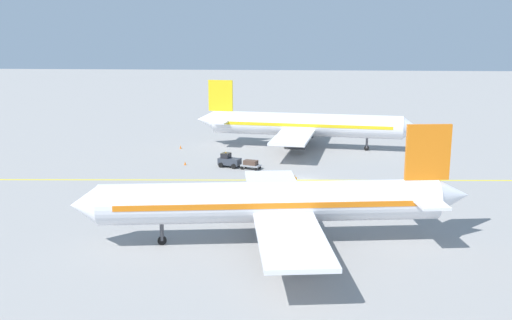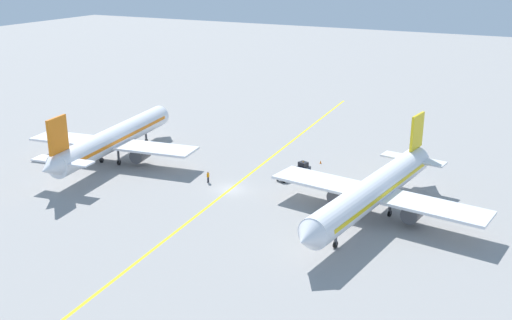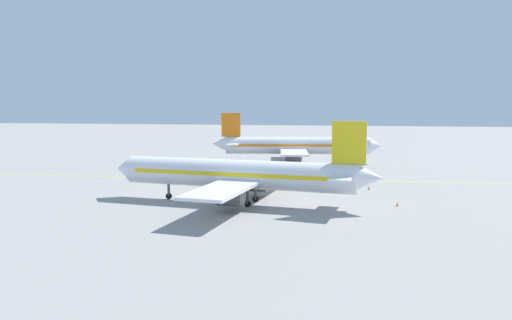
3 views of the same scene
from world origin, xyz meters
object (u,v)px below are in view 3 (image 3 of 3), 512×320
airplane_adjacent_stand (295,146)px  baggage_tug_dark (326,182)px  traffic_cone_near_nose (397,204)px  airplane_at_gate (240,175)px  traffic_cone_mid_apron (369,188)px  baggage_cart_trailing (306,181)px  ground_crew_worker (276,171)px

airplane_adjacent_stand → baggage_tug_dark: bearing=-165.8°
baggage_tug_dark → traffic_cone_near_nose: size_ratio=6.06×
traffic_cone_near_nose → airplane_at_gate: bearing=95.4°
traffic_cone_mid_apron → baggage_cart_trailing: bearing=78.7°
traffic_cone_near_nose → traffic_cone_mid_apron: 11.89m
airplane_at_gate → baggage_cart_trailing: airplane_at_gate is taller
airplane_at_gate → ground_crew_worker: bearing=-2.9°
airplane_at_gate → baggage_tug_dark: bearing=-36.2°
airplane_at_gate → traffic_cone_near_nose: bearing=-84.6°
airplane_at_gate → ground_crew_worker: (24.98, -1.27, -2.80)m
baggage_cart_trailing → ground_crew_worker: size_ratio=1.74×
baggage_tug_dark → baggage_cart_trailing: (1.12, 3.10, -0.14)m
baggage_cart_trailing → ground_crew_worker: (9.72, 5.97, 0.15)m
traffic_cone_mid_apron → ground_crew_worker: bearing=52.9°
airplane_adjacent_stand → baggage_tug_dark: 30.34m
traffic_cone_near_nose → traffic_cone_mid_apron: (11.53, 2.87, 0.00)m
baggage_tug_dark → traffic_cone_mid_apron: baggage_tug_dark is taller
baggage_cart_trailing → traffic_cone_mid_apron: baggage_cart_trailing is taller
airplane_adjacent_stand → traffic_cone_mid_apron: bearing=-155.5°
baggage_cart_trailing → ground_crew_worker: 11.41m
airplane_adjacent_stand → traffic_cone_near_nose: bearing=-158.3°
ground_crew_worker → baggage_tug_dark: bearing=-140.1°
airplane_at_gate → baggage_tug_dark: size_ratio=10.66×
ground_crew_worker → traffic_cone_mid_apron: ground_crew_worker is taller
baggage_tug_dark → traffic_cone_near_nose: 15.32m
baggage_tug_dark → baggage_cart_trailing: bearing=70.1°
airplane_adjacent_stand → baggage_cart_trailing: airplane_adjacent_stand is taller
baggage_tug_dark → traffic_cone_mid_apron: (-0.75, -6.28, -0.63)m
baggage_cart_trailing → traffic_cone_near_nose: 18.16m
baggage_cart_trailing → traffic_cone_mid_apron: (-1.87, -9.38, -0.49)m
baggage_tug_dark → airplane_at_gate: bearing=143.8°
traffic_cone_mid_apron → traffic_cone_near_nose: bearing=-166.0°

